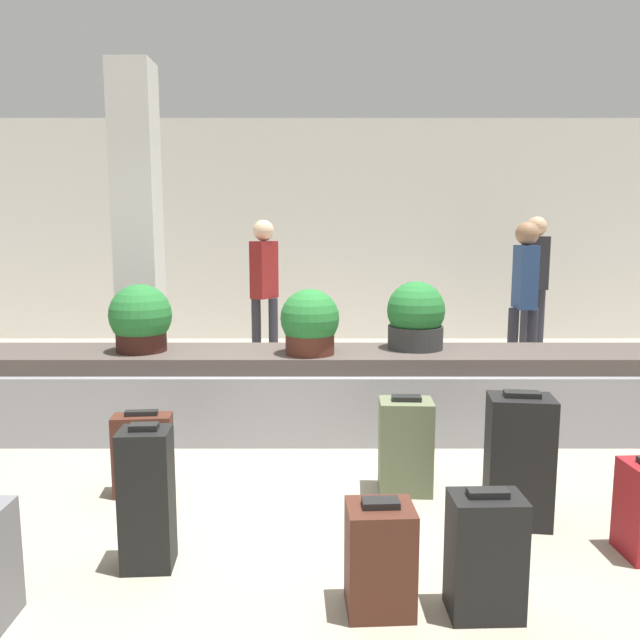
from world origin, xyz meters
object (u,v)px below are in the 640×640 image
Objects in this scene: suitcase_1 at (149,498)px; potted_plant_0 at (143,319)px; suitcase_5 at (487,555)px; suitcase_4 at (382,558)px; suitcase_0 at (145,454)px; traveler_0 at (266,280)px; pillar at (141,233)px; suitcase_3 at (521,460)px; suitcase_7 at (408,446)px; traveler_1 at (527,289)px; potted_plant_1 at (312,323)px; potted_plant_2 at (418,317)px; traveler_2 at (537,272)px.

potted_plant_0 reaches higher than suitcase_1.
suitcase_4 is at bearing 174.60° from suitcase_5.
traveler_0 is (0.45, 3.55, 0.79)m from suitcase_0.
pillar is 4.22m from suitcase_3.
pillar reaches higher than suitcase_0.
suitcase_0 is 1.63m from suitcase_7.
traveler_1 reaches higher than suitcase_1.
suitcase_7 is 0.36× the size of traveler_1.
pillar is at bearing 116.12° from suitcase_4.
suitcase_7 is 1.15× the size of potted_plant_0.
traveler_0 reaches higher than potted_plant_0.
traveler_0 reaches higher than suitcase_1.
suitcase_7 is at bearing -4.09° from suitcase_0.
suitcase_0 is at bearing -74.48° from pillar.
potted_plant_0 is at bearing 99.88° from suitcase_0.
suitcase_1 is at bearing 164.32° from suitcase_5.
suitcase_7 is (0.28, 1.23, 0.06)m from suitcase_4.
suitcase_1 is 2.22m from potted_plant_0.
traveler_1 is at bearing 36.14° from potted_plant_1.
suitcase_4 is at bearing -21.26° from suitcase_1.
potted_plant_0 is 0.32× the size of traveler_1.
suitcase_5 is 1.01× the size of potted_plant_2.
pillar is 2.87m from suitcase_0.
suitcase_7 is (1.37, 0.88, -0.05)m from suitcase_1.
suitcase_4 is 3.03m from potted_plant_0.
potted_plant_2 reaches higher than suitcase_4.
suitcase_1 is (0.26, -0.84, 0.09)m from suitcase_0.
suitcase_4 is at bearing -100.25° from suitcase_7.
suitcase_4 is at bearing -129.46° from suitcase_3.
pillar is at bearing 102.48° from suitcase_1.
potted_plant_1 is (-0.78, 2.33, 0.64)m from suitcase_5.
suitcase_7 is at bearing 150.31° from suitcase_3.
pillar is 4.42× the size of suitcase_1.
potted_plant_1 is 0.89m from potted_plant_2.
suitcase_7 is 0.35× the size of traveler_2.
traveler_0 is (-0.57, 2.43, 0.14)m from potted_plant_1.
suitcase_1 is 0.42× the size of traveler_1.
pillar reaches higher than potted_plant_2.
suitcase_0 is 1.80m from suitcase_4.
traveler_1 is (3.21, 2.72, 0.77)m from suitcase_0.
suitcase_4 is (1.10, -0.35, -0.11)m from suitcase_1.
suitcase_0 is at bearing -132.33° from potted_plant_1.
suitcase_1 is 1.29× the size of suitcase_5.
suitcase_1 is 1.31× the size of potted_plant_2.
suitcase_4 is at bearing -55.01° from potted_plant_0.
suitcase_5 is (2.48, -3.66, -1.33)m from pillar.
suitcase_5 is at bearing -6.68° from suitcase_4.
potted_plant_0 is 0.98× the size of potted_plant_2.
potted_plant_0 is at bearing 40.66° from traveler_2.
traveler_1 is at bearing 34.73° from suitcase_0.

